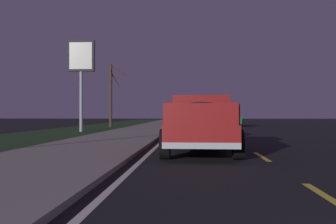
{
  "coord_description": "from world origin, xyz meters",
  "views": [
    {
      "loc": [
        -2.31,
        2.04,
        1.26
      ],
      "look_at": [
        12.15,
        2.92,
        1.32
      ],
      "focal_mm": 42.4,
      "sensor_mm": 36.0,
      "label": 1
    }
  ],
  "objects_px": {
    "pickup_truck": "(201,122)",
    "gas_price_sign": "(81,63)",
    "sedan_black": "(195,123)",
    "bare_tree_far": "(111,93)",
    "sedan_green": "(230,119)"
  },
  "relations": [
    {
      "from": "sedan_black",
      "to": "gas_price_sign",
      "type": "height_order",
      "value": "gas_price_sign"
    },
    {
      "from": "gas_price_sign",
      "to": "bare_tree_far",
      "type": "distance_m",
      "value": 9.71
    },
    {
      "from": "pickup_truck",
      "to": "bare_tree_far",
      "type": "distance_m",
      "value": 25.44
    },
    {
      "from": "sedan_black",
      "to": "pickup_truck",
      "type": "bearing_deg",
      "value": -178.57
    },
    {
      "from": "gas_price_sign",
      "to": "sedan_black",
      "type": "bearing_deg",
      "value": -134.51
    },
    {
      "from": "pickup_truck",
      "to": "gas_price_sign",
      "type": "xyz_separation_m",
      "value": [
        14.51,
        8.05,
        3.81
      ]
    },
    {
      "from": "pickup_truck",
      "to": "sedan_black",
      "type": "bearing_deg",
      "value": 1.43
    },
    {
      "from": "pickup_truck",
      "to": "gas_price_sign",
      "type": "relative_size",
      "value": 0.85
    },
    {
      "from": "sedan_green",
      "to": "sedan_black",
      "type": "relative_size",
      "value": 1.0
    },
    {
      "from": "sedan_green",
      "to": "bare_tree_far",
      "type": "height_order",
      "value": "bare_tree_far"
    },
    {
      "from": "sedan_black",
      "to": "gas_price_sign",
      "type": "distance_m",
      "value": 11.75
    },
    {
      "from": "pickup_truck",
      "to": "sedan_black",
      "type": "relative_size",
      "value": 1.24
    },
    {
      "from": "pickup_truck",
      "to": "bare_tree_far",
      "type": "xyz_separation_m",
      "value": [
        24.09,
        7.9,
        2.2
      ]
    },
    {
      "from": "pickup_truck",
      "to": "gas_price_sign",
      "type": "bearing_deg",
      "value": 29.03
    },
    {
      "from": "pickup_truck",
      "to": "sedan_black",
      "type": "xyz_separation_m",
      "value": [
        6.76,
        0.17,
        -0.2
      ]
    }
  ]
}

